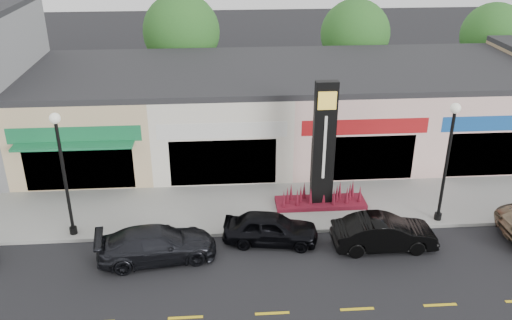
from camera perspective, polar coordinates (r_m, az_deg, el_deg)
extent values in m
plane|color=black|center=(21.92, 0.92, -10.73)|extent=(120.00, 120.00, 0.00)
cube|color=gray|center=(25.53, 0.06, -4.92)|extent=(52.00, 4.30, 0.15)
cube|color=gray|center=(23.61, 0.47, -7.63)|extent=(52.00, 0.20, 0.15)
cube|color=tan|center=(31.83, -16.43, 4.54)|extent=(7.00, 10.00, 4.50)
cube|color=#262628|center=(31.12, -16.96, 8.68)|extent=(7.00, 10.00, 0.30)
cube|color=black|center=(27.69, -18.12, -0.68)|extent=(5.25, 0.10, 2.40)
cube|color=#186E40|center=(27.03, -18.59, 2.58)|extent=(6.30, 0.12, 0.80)
cube|color=#186E40|center=(26.78, -18.69, 1.42)|extent=(5.60, 0.90, 0.12)
cube|color=beige|center=(31.08, -3.69, 5.05)|extent=(7.00, 10.00, 4.50)
cube|color=#262628|center=(30.35, -3.81, 9.31)|extent=(7.00, 10.00, 0.30)
cube|color=black|center=(26.82, -3.48, -0.24)|extent=(5.25, 0.10, 2.40)
cube|color=silver|center=(26.15, -3.58, 3.14)|extent=(6.30, 0.12, 0.80)
cube|color=beige|center=(31.89, 9.04, 5.31)|extent=(7.00, 10.00, 4.50)
cube|color=#262628|center=(31.18, 9.34, 9.46)|extent=(7.00, 10.00, 0.30)
cube|color=black|center=(27.76, 11.12, 0.21)|extent=(5.25, 0.10, 2.40)
cube|color=#A71619|center=(27.11, 11.41, 3.48)|extent=(6.30, 0.12, 0.80)
cube|color=beige|center=(34.15, 20.62, 5.32)|extent=(7.00, 10.00, 4.50)
cube|color=#262628|center=(33.49, 21.23, 9.18)|extent=(7.00, 10.00, 0.30)
cube|color=black|center=(30.32, 24.00, 0.60)|extent=(5.25, 0.10, 2.40)
cube|color=#164E9B|center=(29.73, 24.56, 3.59)|extent=(6.30, 0.12, 0.80)
cylinder|color=#382619|center=(38.96, -7.55, 7.97)|extent=(0.36, 0.36, 3.15)
sphere|color=#24591B|center=(38.08, -7.86, 13.23)|extent=(5.20, 5.20, 5.20)
cylinder|color=#382619|center=(40.10, 10.01, 8.16)|extent=(0.36, 0.36, 2.97)
sphere|color=#24591B|center=(39.27, 10.38, 12.92)|extent=(4.80, 4.80, 4.80)
cylinder|color=#382619|center=(43.62, 22.98, 7.79)|extent=(0.36, 0.36, 2.80)
sphere|color=#24591B|center=(42.89, 23.71, 11.92)|extent=(4.60, 4.60, 4.60)
cylinder|color=black|center=(24.61, -18.66, -7.02)|extent=(0.32, 0.32, 0.30)
cylinder|color=black|center=(23.44, -19.49, -1.81)|extent=(0.14, 0.14, 5.00)
sphere|color=silver|center=(22.46, -20.42, 4.14)|extent=(0.44, 0.44, 0.44)
cylinder|color=black|center=(25.66, 18.59, -5.63)|extent=(0.32, 0.32, 0.30)
cylinder|color=black|center=(24.54, 19.37, -0.58)|extent=(0.14, 0.14, 5.00)
sphere|color=silver|center=(23.61, 20.26, 5.13)|extent=(0.44, 0.44, 0.44)
cube|color=maroon|center=(25.69, 6.79, -4.47)|extent=(4.20, 1.30, 0.20)
cube|color=black|center=(24.41, 7.13, 1.48)|extent=(1.00, 0.40, 6.00)
cube|color=yellow|center=(23.42, 7.52, 6.21)|extent=(0.80, 0.05, 0.80)
cube|color=silver|center=(24.21, 7.23, 1.27)|extent=(0.12, 0.04, 3.00)
imported|color=black|center=(22.11, -10.40, -8.71)|extent=(2.55, 4.92, 1.36)
imported|color=black|center=(22.78, 1.54, -7.19)|extent=(2.16, 4.15, 1.35)
imported|color=black|center=(23.02, 13.32, -7.49)|extent=(1.49, 4.24, 1.40)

